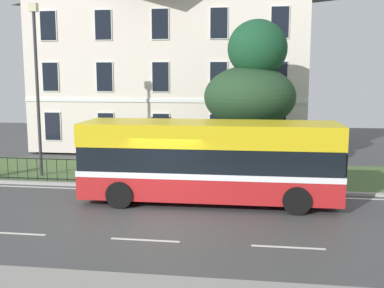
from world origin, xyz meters
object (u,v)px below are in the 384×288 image
(georgian_townhouse, at_px, (177,55))
(street_lamp_post, at_px, (37,80))
(single_decker_bus, at_px, (210,160))
(evergreen_tree, at_px, (253,112))

(georgian_townhouse, height_order, street_lamp_post, georgian_townhouse)
(georgian_townhouse, relative_size, single_decker_bus, 1.76)
(georgian_townhouse, bearing_deg, single_decker_bus, -75.57)
(single_decker_bus, height_order, street_lamp_post, street_lamp_post)
(street_lamp_post, bearing_deg, evergreen_tree, 13.51)
(evergreen_tree, bearing_deg, street_lamp_post, -166.49)
(single_decker_bus, bearing_deg, street_lamp_post, 159.31)
(single_decker_bus, xyz_separation_m, street_lamp_post, (-7.98, 2.89, 2.86))
(evergreen_tree, height_order, street_lamp_post, street_lamp_post)
(georgian_townhouse, bearing_deg, street_lamp_post, -111.03)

